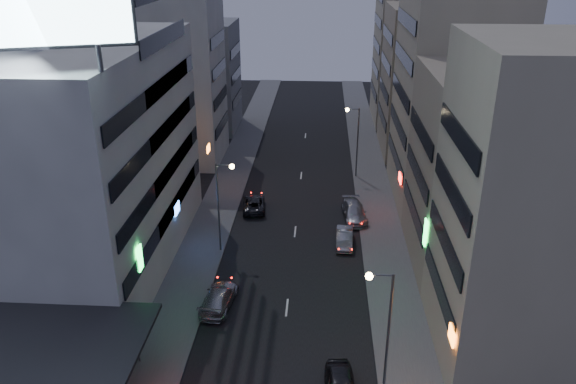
# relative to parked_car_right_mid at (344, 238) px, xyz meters

# --- Properties ---
(sidewalk_left) EXTENTS (4.00, 120.00, 0.12)m
(sidewalk_left) POSITION_rel_parked_car_right_mid_xyz_m (-12.48, 6.20, -0.61)
(sidewalk_left) COLOR #4C4C4F
(sidewalk_left) RESTS_ON ground
(sidewalk_right) EXTENTS (4.00, 120.00, 0.12)m
(sidewalk_right) POSITION_rel_parked_car_right_mid_xyz_m (3.52, 6.20, -0.61)
(sidewalk_right) COLOR #4C4C4F
(sidewalk_right) RESTS_ON ground
(white_building) EXTENTS (14.00, 24.00, 18.00)m
(white_building) POSITION_rel_parked_car_right_mid_xyz_m (-21.48, -3.80, 8.33)
(white_building) COLOR silver
(white_building) RESTS_ON ground
(shophouse_near) EXTENTS (10.00, 11.00, 20.00)m
(shophouse_near) POSITION_rel_parked_car_right_mid_xyz_m (10.52, -13.30, 9.33)
(shophouse_near) COLOR tan
(shophouse_near) RESTS_ON ground
(shophouse_mid) EXTENTS (11.00, 12.00, 16.00)m
(shophouse_mid) POSITION_rel_parked_car_right_mid_xyz_m (11.02, -1.80, 7.33)
(shophouse_mid) COLOR gray
(shophouse_mid) RESTS_ON ground
(shophouse_far) EXTENTS (10.00, 14.00, 22.00)m
(shophouse_far) POSITION_rel_parked_car_right_mid_xyz_m (10.52, 11.20, 10.33)
(shophouse_far) COLOR tan
(shophouse_far) RESTS_ON ground
(far_left_a) EXTENTS (11.00, 10.00, 20.00)m
(far_left_a) POSITION_rel_parked_car_right_mid_xyz_m (-19.98, 21.20, 9.33)
(far_left_a) COLOR silver
(far_left_a) RESTS_ON ground
(far_left_b) EXTENTS (12.00, 10.00, 15.00)m
(far_left_b) POSITION_rel_parked_car_right_mid_xyz_m (-20.48, 34.20, 6.83)
(far_left_b) COLOR slate
(far_left_b) RESTS_ON ground
(far_right_a) EXTENTS (11.00, 12.00, 18.00)m
(far_right_a) POSITION_rel_parked_car_right_mid_xyz_m (11.02, 26.20, 8.33)
(far_right_a) COLOR gray
(far_right_a) RESTS_ON ground
(far_right_b) EXTENTS (12.00, 12.00, 24.00)m
(far_right_b) POSITION_rel_parked_car_right_mid_xyz_m (11.52, 40.20, 11.33)
(far_right_b) COLOR tan
(far_right_b) RESTS_ON ground
(billboard) EXTENTS (9.52, 3.75, 6.20)m
(billboard) POSITION_rel_parked_car_right_mid_xyz_m (-17.47, -13.82, 20.99)
(billboard) COLOR #595B60
(billboard) RESTS_ON white_building
(street_lamp_right_near) EXTENTS (1.60, 0.44, 8.02)m
(street_lamp_right_near) POSITION_rel_parked_car_right_mid_xyz_m (1.42, -17.80, 4.70)
(street_lamp_right_near) COLOR #595B60
(street_lamp_right_near) RESTS_ON sidewalk_right
(street_lamp_left) EXTENTS (1.60, 0.44, 8.02)m
(street_lamp_left) POSITION_rel_parked_car_right_mid_xyz_m (-10.39, -1.80, 4.70)
(street_lamp_left) COLOR #595B60
(street_lamp_left) RESTS_ON sidewalk_left
(street_lamp_right_far) EXTENTS (1.60, 0.44, 8.02)m
(street_lamp_right_far) POSITION_rel_parked_car_right_mid_xyz_m (1.42, 16.20, 4.70)
(street_lamp_right_far) COLOR #595B60
(street_lamp_right_far) RESTS_ON sidewalk_right
(parked_car_right_mid) EXTENTS (1.55, 4.10, 1.34)m
(parked_car_right_mid) POSITION_rel_parked_car_right_mid_xyz_m (0.00, 0.00, 0.00)
(parked_car_right_mid) COLOR #989BA0
(parked_car_right_mid) RESTS_ON ground
(parked_car_left) EXTENTS (2.68, 4.90, 1.30)m
(parked_car_left) POSITION_rel_parked_car_right_mid_xyz_m (-8.87, 6.74, -0.02)
(parked_car_left) COLOR black
(parked_car_left) RESTS_ON ground
(parked_car_right_far) EXTENTS (2.64, 5.35, 1.49)m
(parked_car_right_far) POSITION_rel_parked_car_right_mid_xyz_m (1.12, 5.20, 0.08)
(parked_car_right_far) COLOR #9B9DA3
(parked_car_right_far) RESTS_ON ground
(road_car_silver) EXTENTS (2.53, 5.21, 1.46)m
(road_car_silver) POSITION_rel_parked_car_right_mid_xyz_m (-9.48, -9.92, 0.06)
(road_car_silver) COLOR #999AA0
(road_car_silver) RESTS_ON ground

